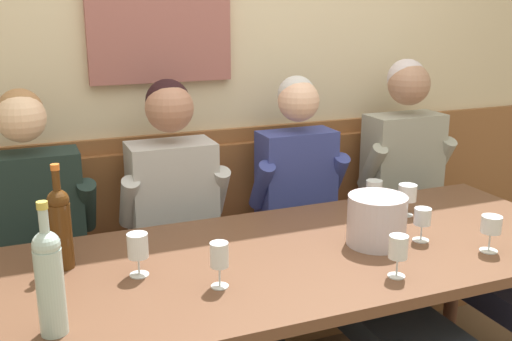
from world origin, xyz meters
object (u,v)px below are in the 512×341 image
ice_bucket (377,220)px  wine_bottle_clear_water (50,279)px  person_right_seat (40,289)px  person_center_right_seat (335,239)px  wine_glass_center_front (407,194)px  wine_glass_mid_right (398,248)px  person_left_seat (446,212)px  wine_glass_center_rear (374,190)px  wine_glass_left_end (138,248)px  wine_glass_near_bucket (219,256)px  wine_bottle_green_tall (60,225)px  wine_glass_by_bottle (422,219)px  wall_bench (239,280)px  dining_table (308,268)px  wine_glass_right_end (491,226)px  person_center_left_seat (196,253)px

ice_bucket → wine_bottle_clear_water: bearing=-170.0°
person_right_seat → person_center_right_seat: size_ratio=1.00×
wine_glass_center_front → wine_glass_mid_right: 0.62m
person_left_seat → wine_glass_center_rear: (-0.45, -0.04, 0.18)m
wine_glass_left_end → wine_glass_near_bucket: bearing=-39.3°
person_center_right_seat → wine_glass_center_front: person_center_right_seat is taller
ice_bucket → wine_bottle_green_tall: bearing=168.4°
person_right_seat → wine_glass_by_bottle: bearing=-16.3°
wall_bench → wine_glass_near_bucket: bearing=-114.1°
person_center_right_seat → wine_glass_by_bottle: 0.48m
dining_table → wine_glass_near_bucket: bearing=-158.5°
wall_bench → wine_glass_center_rear: wall_bench is taller
wine_glass_mid_right → wall_bench: bearing=99.3°
wine_bottle_green_tall → wine_glass_by_bottle: (1.29, -0.27, -0.06)m
person_center_right_seat → wine_bottle_green_tall: person_center_right_seat is taller
wine_glass_center_front → wine_glass_center_rear: 0.15m
person_center_right_seat → wine_glass_mid_right: person_center_right_seat is taller
ice_bucket → wine_glass_center_rear: bearing=58.4°
person_right_seat → wine_bottle_green_tall: size_ratio=3.67×
wine_bottle_green_tall → wine_glass_near_bucket: bearing=-37.3°
wine_glass_center_rear → wine_glass_by_bottle: bearing=-95.3°
wine_glass_left_end → wall_bench: bearing=48.8°
ice_bucket → wine_glass_left_end: ice_bucket is taller
ice_bucket → wine_glass_center_front: size_ratio=1.61×
person_left_seat → ice_bucket: 0.79m
person_center_right_seat → wine_glass_near_bucket: person_center_right_seat is taller
wine_glass_center_front → wine_glass_center_rear: wine_glass_center_front is taller
wall_bench → dining_table: bearing=-90.0°
wine_glass_right_end → wine_glass_mid_right: bearing=-173.5°
dining_table → person_center_left_seat: 0.49m
ice_bucket → wine_glass_mid_right: ice_bucket is taller
wine_bottle_green_tall → wine_glass_left_end: wine_bottle_green_tall is taller
wine_bottle_clear_water → wine_glass_mid_right: wine_bottle_clear_water is taller
person_center_right_seat → person_left_seat: size_ratio=0.99×
wall_bench → person_right_seat: size_ratio=1.86×
wine_bottle_clear_water → person_right_seat: bearing=92.1°
wall_bench → wine_glass_near_bucket: size_ratio=16.57×
wine_glass_center_rear → wine_glass_center_front: bearing=-58.1°
person_center_left_seat → wine_glass_center_rear: bearing=-3.5°
wine_bottle_green_tall → wine_glass_left_end: 0.29m
wine_glass_center_rear → wine_glass_right_end: wine_glass_right_end is taller
person_center_left_seat → wine_glass_by_bottle: (0.77, -0.44, 0.19)m
wall_bench → person_center_left_seat: 0.62m
person_center_left_seat → wine_glass_mid_right: size_ratio=9.36×
person_center_right_seat → person_left_seat: (0.63, 0.03, 0.03)m
wall_bench → wine_bottle_green_tall: 1.18m
ice_bucket → person_center_right_seat: bearing=84.4°
ice_bucket → wine_glass_near_bucket: bearing=-170.1°
wine_glass_left_end → ice_bucket: bearing=-4.3°
person_right_seat → wine_glass_right_end: person_right_seat is taller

